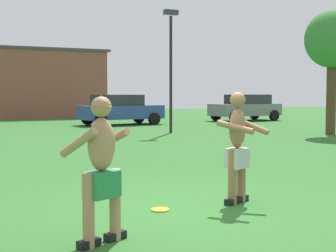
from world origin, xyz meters
The scene contains 9 objects.
ground_plane centered at (0.00, 0.00, 0.00)m, with size 80.00×80.00×0.00m, color #2D6628.
player_with_cap centered at (-1.68, -1.09, 0.88)m, with size 0.74×0.70×1.63m.
player_in_gray centered at (0.76, -0.08, 0.87)m, with size 0.78×0.69×1.67m.
frisbee centered at (-0.49, -0.01, 0.01)m, with size 0.26×0.26×0.03m, color yellow.
car_gray_near_post centered at (13.45, 18.17, 0.82)m, with size 4.44×2.32×1.58m.
car_blue_mid_lot centered at (5.29, 17.79, 0.82)m, with size 4.44×2.33×1.58m.
lamp_post centered at (5.43, 11.94, 3.16)m, with size 0.60×0.24×5.07m.
outbuilding_behind_lot centered at (1.36, 28.02, 2.33)m, with size 12.26×4.65×4.65m.
tree_right_field centered at (10.91, 8.54, 3.72)m, with size 2.18×2.18×4.95m.
Camera 1 is at (-3.26, -6.11, 1.65)m, focal length 51.64 mm.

